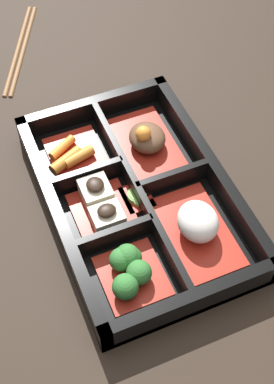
% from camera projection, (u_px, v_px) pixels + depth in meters
% --- Properties ---
extents(ground_plane, '(3.00, 3.00, 0.00)m').
position_uv_depth(ground_plane, '(137.00, 204.00, 0.68)').
color(ground_plane, black).
extents(bento_base, '(0.33, 0.22, 0.01)m').
position_uv_depth(bento_base, '(137.00, 201.00, 0.68)').
color(bento_base, black).
rests_on(bento_base, ground_plane).
extents(bento_rim, '(0.33, 0.22, 0.04)m').
position_uv_depth(bento_rim, '(136.00, 195.00, 0.66)').
color(bento_rim, black).
rests_on(bento_rim, ground_plane).
extents(bowl_stew, '(0.13, 0.07, 0.05)m').
position_uv_depth(bowl_stew, '(147.00, 141.00, 0.71)').
color(bowl_stew, maroon).
rests_on(bowl_stew, bento_base).
extents(bowl_rice, '(0.13, 0.07, 0.05)m').
position_uv_depth(bowl_rice, '(197.00, 225.00, 0.63)').
color(bowl_rice, maroon).
rests_on(bowl_rice, bento_base).
extents(bowl_carrots, '(0.08, 0.08, 0.02)m').
position_uv_depth(bowl_carrots, '(73.00, 155.00, 0.71)').
color(bowl_carrots, maroon).
rests_on(bowl_carrots, bento_base).
extents(bowl_tofu, '(0.08, 0.07, 0.04)m').
position_uv_depth(bowl_tofu, '(101.00, 205.00, 0.65)').
color(bowl_tofu, maroon).
rests_on(bowl_tofu, bento_base).
extents(bowl_greens, '(0.08, 0.07, 0.03)m').
position_uv_depth(bowl_greens, '(130.00, 270.00, 0.60)').
color(bowl_greens, maroon).
rests_on(bowl_greens, bento_base).
extents(bowl_pickles, '(0.04, 0.04, 0.01)m').
position_uv_depth(bowl_pickles, '(137.00, 198.00, 0.67)').
color(bowl_pickles, maroon).
rests_on(bowl_pickles, bento_base).
extents(chopsticks, '(0.20, 0.11, 0.01)m').
position_uv_depth(chopsticks, '(20.00, 48.00, 0.86)').
color(chopsticks, brown).
rests_on(chopsticks, ground_plane).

